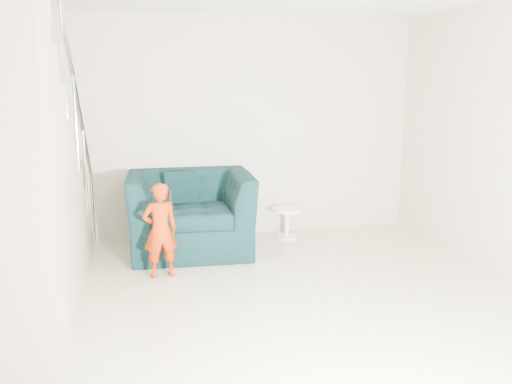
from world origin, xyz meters
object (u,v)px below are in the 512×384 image
at_px(staircase, 4,208).
at_px(side_table, 287,218).
at_px(armchair, 191,212).
at_px(toddler, 160,230).

bearing_deg(staircase, side_table, 33.42).
xyz_separation_m(armchair, toddler, (-0.38, -0.81, 0.03)).
xyz_separation_m(armchair, side_table, (1.21, 0.25, -0.19)).
relative_size(armchair, side_table, 3.61).
xyz_separation_m(toddler, staircase, (-1.22, -0.79, 0.47)).
xyz_separation_m(armchair, staircase, (-1.60, -1.61, 0.50)).
xyz_separation_m(side_table, staircase, (-2.81, -1.85, 0.69)).
bearing_deg(side_table, armchair, -168.46).
bearing_deg(staircase, armchair, 45.17).
bearing_deg(toddler, side_table, -156.35).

